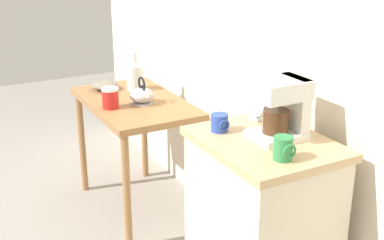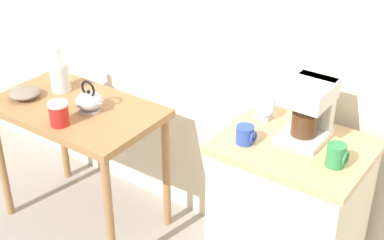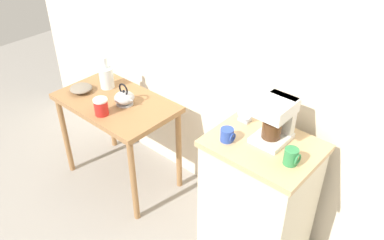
{
  "view_description": "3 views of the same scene",
  "coord_description": "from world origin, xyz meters",
  "px_view_note": "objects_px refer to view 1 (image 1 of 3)",
  "views": [
    {
      "loc": [
        2.24,
        -1.18,
        1.74
      ],
      "look_at": [
        0.16,
        -0.05,
        0.87
      ],
      "focal_mm": 49.05,
      "sensor_mm": 36.0,
      "label": 1
    },
    {
      "loc": [
        1.37,
        -1.81,
        2.15
      ],
      "look_at": [
        0.09,
        0.01,
        0.88
      ],
      "focal_mm": 52.63,
      "sensor_mm": 36.0,
      "label": 2
    },
    {
      "loc": [
        1.46,
        -1.56,
        2.27
      ],
      "look_at": [
        0.12,
        -0.03,
        0.9
      ],
      "focal_mm": 37.53,
      "sensor_mm": 36.0,
      "label": 3
    }
  ],
  "objects_px": {
    "canister_enamel": "(110,98)",
    "coffee_maker": "(283,106)",
    "table_clock": "(258,109)",
    "bowl_stoneware": "(105,85)",
    "mug_tall_green": "(283,148)",
    "teakettle": "(142,95)",
    "mug_blue": "(220,123)",
    "glass_carafe_vase": "(135,76)"
  },
  "relations": [
    {
      "from": "mug_blue",
      "to": "table_clock",
      "type": "distance_m",
      "value": 0.23
    },
    {
      "from": "canister_enamel",
      "to": "table_clock",
      "type": "distance_m",
      "value": 1.01
    },
    {
      "from": "mug_blue",
      "to": "canister_enamel",
      "type": "bearing_deg",
      "value": -170.31
    },
    {
      "from": "mug_blue",
      "to": "table_clock",
      "type": "relative_size",
      "value": 0.71
    },
    {
      "from": "canister_enamel",
      "to": "coffee_maker",
      "type": "relative_size",
      "value": 0.47
    },
    {
      "from": "glass_carafe_vase",
      "to": "canister_enamel",
      "type": "height_order",
      "value": "glass_carafe_vase"
    },
    {
      "from": "teakettle",
      "to": "table_clock",
      "type": "height_order",
      "value": "table_clock"
    },
    {
      "from": "teakettle",
      "to": "mug_tall_green",
      "type": "bearing_deg",
      "value": 1.17
    },
    {
      "from": "mug_tall_green",
      "to": "table_clock",
      "type": "relative_size",
      "value": 0.8
    },
    {
      "from": "teakettle",
      "to": "bowl_stoneware",
      "type": "bearing_deg",
      "value": -165.46
    },
    {
      "from": "glass_carafe_vase",
      "to": "teakettle",
      "type": "bearing_deg",
      "value": -14.74
    },
    {
      "from": "teakettle",
      "to": "glass_carafe_vase",
      "type": "bearing_deg",
      "value": 165.26
    },
    {
      "from": "coffee_maker",
      "to": "table_clock",
      "type": "height_order",
      "value": "coffee_maker"
    },
    {
      "from": "teakettle",
      "to": "mug_tall_green",
      "type": "height_order",
      "value": "mug_tall_green"
    },
    {
      "from": "bowl_stoneware",
      "to": "glass_carafe_vase",
      "type": "bearing_deg",
      "value": 62.77
    },
    {
      "from": "glass_carafe_vase",
      "to": "coffee_maker",
      "type": "height_order",
      "value": "coffee_maker"
    },
    {
      "from": "mug_tall_green",
      "to": "glass_carafe_vase",
      "type": "bearing_deg",
      "value": 178.19
    },
    {
      "from": "canister_enamel",
      "to": "mug_tall_green",
      "type": "bearing_deg",
      "value": 9.41
    },
    {
      "from": "bowl_stoneware",
      "to": "canister_enamel",
      "type": "distance_m",
      "value": 0.38
    },
    {
      "from": "teakettle",
      "to": "canister_enamel",
      "type": "distance_m",
      "value": 0.19
    },
    {
      "from": "bowl_stoneware",
      "to": "mug_tall_green",
      "type": "distance_m",
      "value": 1.71
    },
    {
      "from": "teakettle",
      "to": "canister_enamel",
      "type": "height_order",
      "value": "teakettle"
    },
    {
      "from": "bowl_stoneware",
      "to": "canister_enamel",
      "type": "relative_size",
      "value": 1.38
    },
    {
      "from": "coffee_maker",
      "to": "mug_blue",
      "type": "distance_m",
      "value": 0.29
    },
    {
      "from": "glass_carafe_vase",
      "to": "coffee_maker",
      "type": "bearing_deg",
      "value": 3.36
    },
    {
      "from": "coffee_maker",
      "to": "mug_tall_green",
      "type": "height_order",
      "value": "coffee_maker"
    },
    {
      "from": "glass_carafe_vase",
      "to": "canister_enamel",
      "type": "relative_size",
      "value": 2.05
    },
    {
      "from": "bowl_stoneware",
      "to": "mug_tall_green",
      "type": "relative_size",
      "value": 1.79
    },
    {
      "from": "bowl_stoneware",
      "to": "table_clock",
      "type": "height_order",
      "value": "table_clock"
    },
    {
      "from": "glass_carafe_vase",
      "to": "canister_enamel",
      "type": "distance_m",
      "value": 0.39
    },
    {
      "from": "coffee_maker",
      "to": "table_clock",
      "type": "bearing_deg",
      "value": 170.23
    },
    {
      "from": "coffee_maker",
      "to": "mug_tall_green",
      "type": "relative_size",
      "value": 2.76
    },
    {
      "from": "teakettle",
      "to": "glass_carafe_vase",
      "type": "relative_size",
      "value": 0.71
    },
    {
      "from": "mug_tall_green",
      "to": "canister_enamel",
      "type": "bearing_deg",
      "value": -170.59
    },
    {
      "from": "bowl_stoneware",
      "to": "teakettle",
      "type": "xyz_separation_m",
      "value": [
        0.39,
        0.1,
        0.02
      ]
    },
    {
      "from": "canister_enamel",
      "to": "coffee_maker",
      "type": "distance_m",
      "value": 1.22
    },
    {
      "from": "mug_blue",
      "to": "coffee_maker",
      "type": "bearing_deg",
      "value": 45.64
    },
    {
      "from": "bowl_stoneware",
      "to": "teakettle",
      "type": "bearing_deg",
      "value": 14.54
    },
    {
      "from": "table_clock",
      "to": "bowl_stoneware",
      "type": "bearing_deg",
      "value": -166.83
    },
    {
      "from": "table_clock",
      "to": "mug_blue",
      "type": "bearing_deg",
      "value": -80.07
    },
    {
      "from": "table_clock",
      "to": "glass_carafe_vase",
      "type": "bearing_deg",
      "value": -174.13
    },
    {
      "from": "mug_blue",
      "to": "glass_carafe_vase",
      "type": "bearing_deg",
      "value": 174.98
    }
  ]
}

